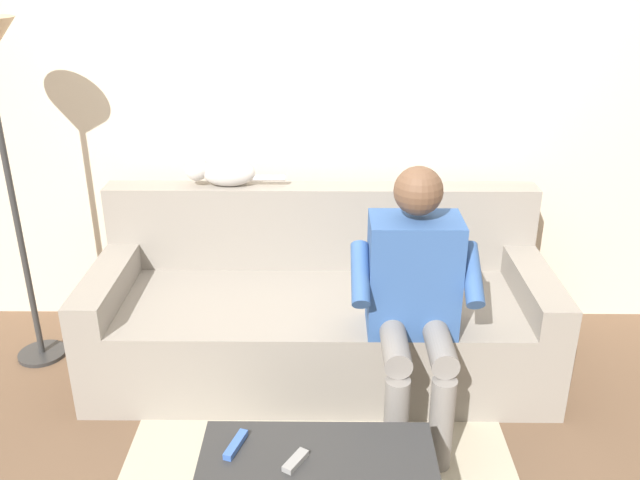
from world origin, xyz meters
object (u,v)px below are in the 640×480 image
remote_blue (236,445)px  remote_gray (296,461)px  person_solo_seated (415,289)px  couch (320,313)px  cat_on_backrest (221,172)px

remote_blue → remote_gray: 0.22m
remote_blue → remote_gray: size_ratio=1.26×
person_solo_seated → remote_blue: 0.97m
couch → person_solo_seated: bearing=133.3°
couch → person_solo_seated: size_ratio=1.89×
person_solo_seated → cat_on_backrest: (0.89, -0.71, 0.28)m
cat_on_backrest → remote_blue: bearing=99.0°
person_solo_seated → remote_gray: size_ratio=10.12×
person_solo_seated → remote_blue: bearing=43.0°
couch → person_solo_seated: person_solo_seated is taller
remote_blue → remote_gray: remote_blue is taller
couch → person_solo_seated: (-0.40, 0.42, 0.35)m
couch → remote_blue: size_ratio=15.24×
cat_on_backrest → remote_blue: size_ratio=3.50×
couch → cat_on_backrest: 0.86m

